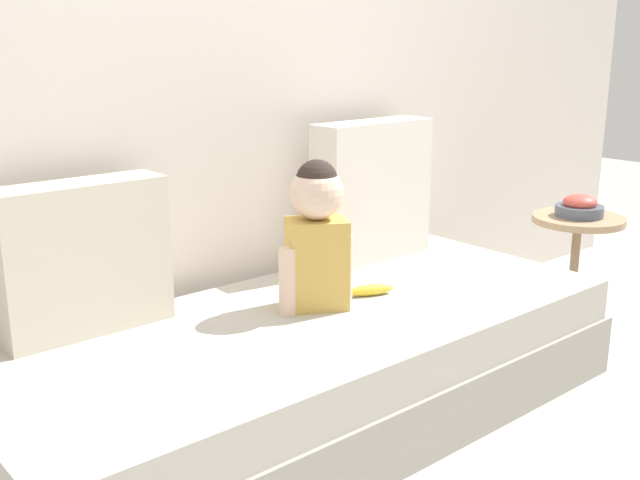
# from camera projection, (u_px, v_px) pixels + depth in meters

# --- Properties ---
(ground_plane) EXTENTS (12.00, 12.00, 0.00)m
(ground_plane) POSITION_uv_depth(u_px,v_px,m) (313.00, 418.00, 2.57)
(ground_plane) COLOR #B2ADA3
(back_wall) EXTENTS (5.42, 0.10, 2.42)m
(back_wall) POSITION_uv_depth(u_px,v_px,m) (207.00, 50.00, 2.68)
(back_wall) COLOR silver
(back_wall) RESTS_ON ground
(couch) EXTENTS (2.22, 0.91, 0.38)m
(couch) POSITION_uv_depth(u_px,v_px,m) (313.00, 368.00, 2.52)
(couch) COLOR #9C978F
(couch) RESTS_ON ground
(throw_pillow_left) EXTENTS (0.52, 0.16, 0.47)m
(throw_pillow_left) POSITION_uv_depth(u_px,v_px,m) (83.00, 258.00, 2.29)
(throw_pillow_left) COLOR beige
(throw_pillow_left) RESTS_ON couch
(throw_pillow_right) EXTENTS (0.53, 0.16, 0.56)m
(throw_pillow_right) POSITION_uv_depth(u_px,v_px,m) (372.00, 191.00, 3.04)
(throw_pillow_right) COLOR silver
(throw_pillow_right) RESTS_ON couch
(toddler) EXTENTS (0.31, 0.22, 0.50)m
(toddler) POSITION_uv_depth(u_px,v_px,m) (317.00, 231.00, 2.48)
(toddler) COLOR gold
(toddler) RESTS_ON couch
(banana) EXTENTS (0.17, 0.11, 0.04)m
(banana) POSITION_uv_depth(u_px,v_px,m) (371.00, 290.00, 2.66)
(banana) COLOR yellow
(banana) RESTS_ON couch
(side_table) EXTENTS (0.41, 0.41, 0.47)m
(side_table) POSITION_uv_depth(u_px,v_px,m) (577.00, 239.00, 3.43)
(side_table) COLOR tan
(side_table) RESTS_ON ground
(fruit_bowl) EXTENTS (0.21, 0.21, 0.10)m
(fruit_bowl) POSITION_uv_depth(u_px,v_px,m) (579.00, 207.00, 3.39)
(fruit_bowl) COLOR #4C5666
(fruit_bowl) RESTS_ON side_table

